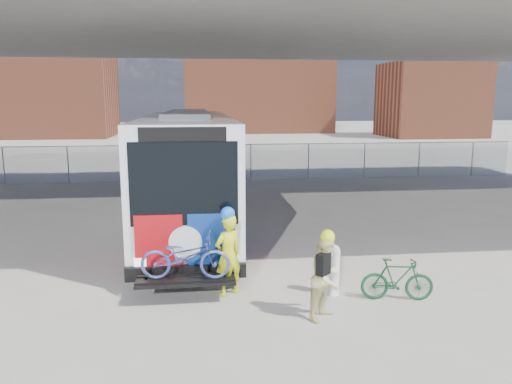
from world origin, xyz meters
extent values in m
plane|color=#9E9991|center=(0.00, 0.00, 0.00)|extent=(160.00, 160.00, 0.00)
cube|color=silver|center=(-2.00, 3.13, 1.95)|extent=(2.55, 12.00, 3.20)
cube|color=black|center=(-2.00, 3.63, 2.59)|extent=(2.61, 11.00, 1.28)
cube|color=black|center=(-2.00, -2.82, 2.33)|extent=(2.24, 0.12, 1.76)
cube|color=black|center=(-2.00, -2.82, 3.36)|extent=(1.78, 0.12, 0.30)
cube|color=black|center=(-2.00, -2.92, 0.45)|extent=(2.55, 0.20, 0.30)
cube|color=#9F0C12|center=(-2.55, -2.89, 1.10)|extent=(1.00, 0.08, 1.20)
cube|color=navy|center=(-1.45, -2.89, 1.10)|extent=(1.00, 0.08, 1.20)
cylinder|color=silver|center=(-2.00, -2.91, 1.10)|extent=(0.70, 0.06, 0.70)
cube|color=gray|center=(-2.00, 3.13, 3.62)|extent=(1.28, 7.20, 0.14)
cube|color=black|center=(-2.00, -3.42, 0.45)|extent=(2.00, 0.70, 0.06)
cylinder|color=black|center=(-3.15, -1.27, 0.50)|extent=(0.30, 1.00, 1.00)
cylinder|color=black|center=(-0.85, -1.27, 0.50)|extent=(0.30, 1.00, 1.00)
cylinder|color=black|center=(-3.15, 7.33, 0.50)|extent=(0.30, 1.00, 1.00)
cylinder|color=black|center=(-0.85, 7.33, 0.50)|extent=(0.30, 1.00, 1.00)
cube|color=#9F0C12|center=(-3.30, -0.67, 1.30)|extent=(0.06, 2.60, 1.70)
cube|color=navy|center=(-3.30, 0.93, 1.30)|extent=(0.06, 1.40, 1.70)
cube|color=#9F0C12|center=(-0.70, -0.67, 1.30)|extent=(0.06, 2.60, 1.70)
cube|color=navy|center=(-0.70, 0.93, 1.30)|extent=(0.06, 1.40, 1.70)
imported|color=#434C94|center=(-2.00, -3.42, 0.95)|extent=(1.85, 0.81, 0.95)
cube|color=#605E59|center=(0.00, 4.00, 6.75)|extent=(40.00, 16.00, 1.50)
cylinder|color=gray|center=(-8.00, 12.00, 0.90)|extent=(0.06, 0.06, 1.80)
cylinder|color=gray|center=(-4.00, 12.00, 0.90)|extent=(0.06, 0.06, 1.80)
cylinder|color=gray|center=(0.00, 12.00, 0.90)|extent=(0.06, 0.06, 1.80)
cylinder|color=gray|center=(4.00, 12.00, 0.90)|extent=(0.06, 0.06, 1.80)
cylinder|color=gray|center=(8.00, 12.00, 0.90)|extent=(0.06, 0.06, 1.80)
cylinder|color=gray|center=(12.00, 12.00, 0.90)|extent=(0.06, 0.06, 1.80)
plane|color=gray|center=(0.00, 12.00, 0.90)|extent=(30.00, 0.00, 30.00)
cube|color=gray|center=(0.00, 12.00, 1.82)|extent=(30.00, 0.05, 0.04)
cube|color=brown|center=(-18.00, 45.00, 5.00)|extent=(14.00, 10.00, 10.00)
cube|color=brown|center=(6.00, 52.00, 6.00)|extent=(18.00, 12.00, 12.00)
cube|color=brown|center=(24.00, 40.00, 4.00)|extent=(10.00, 8.00, 8.00)
cylinder|color=brown|center=(14.00, 55.00, 12.50)|extent=(2.20, 2.20, 25.00)
cylinder|color=silver|center=(1.06, -3.41, 0.47)|extent=(0.28, 0.28, 0.94)
sphere|color=silver|center=(1.06, -3.41, 0.94)|extent=(0.28, 0.28, 0.28)
imported|color=#D2DE17|center=(-1.12, -3.17, 0.86)|extent=(0.75, 0.69, 1.73)
sphere|color=blue|center=(-1.12, -3.17, 1.75)|extent=(0.30, 0.30, 0.30)
imported|color=beige|center=(0.63, -4.52, 0.78)|extent=(0.95, 0.95, 1.56)
sphere|color=#DCFF1A|center=(0.63, -4.52, 1.58)|extent=(0.27, 0.27, 0.27)
cube|color=black|center=(0.52, -4.66, 1.11)|extent=(0.31, 0.31, 0.40)
imported|color=#164527|center=(2.29, -3.87, 0.44)|extent=(1.52, 0.68, 0.88)
camera|label=1|loc=(-1.72, -13.13, 4.05)|focal=35.00mm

